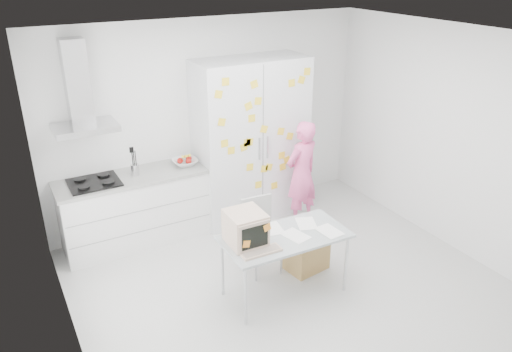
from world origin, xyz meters
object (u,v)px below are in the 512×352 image
person (302,174)px  desk (261,233)px  cardboard_box (306,254)px  chair (260,230)px

person → desk: bearing=29.1°
person → cardboard_box: person is taller
chair → desk: bearing=-114.9°
desk → cardboard_box: bearing=18.6°
desk → cardboard_box: desk is taller
cardboard_box → desk: bearing=-162.7°
person → cardboard_box: bearing=46.4°
person → chair: 1.24m
cardboard_box → person: bearing=59.8°
person → chair: person is taller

